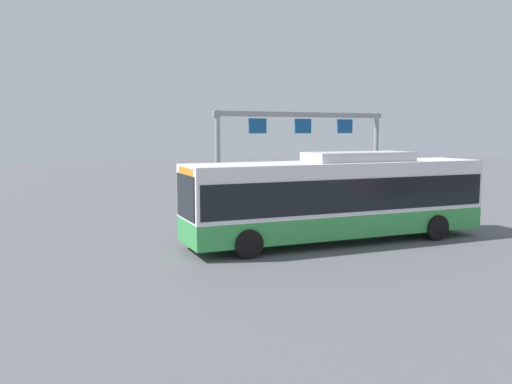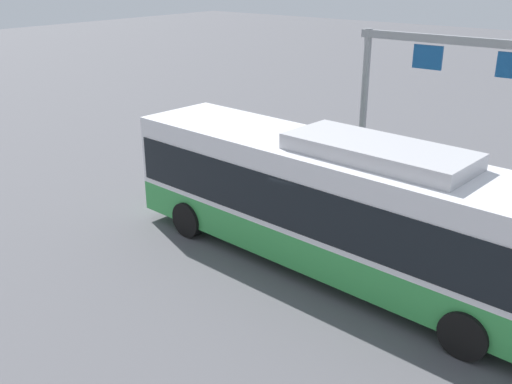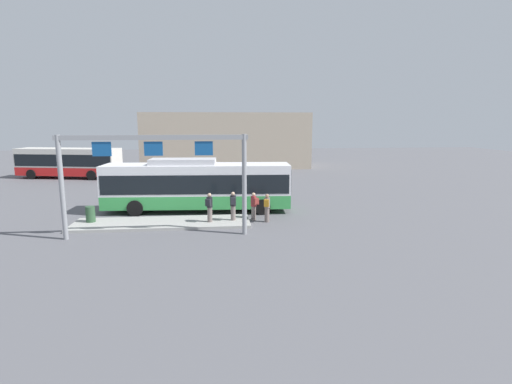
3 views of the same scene
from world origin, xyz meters
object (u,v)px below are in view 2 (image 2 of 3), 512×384
object	(u,v)px
bus_main	(341,202)
person_waiting_far	(379,183)
person_boarding	(284,167)
person_waiting_near	(335,176)
person_waiting_mid	(292,176)

from	to	relation	value
bus_main	person_waiting_far	xyz separation A→B (m)	(0.81, -3.59, -0.76)
person_boarding	person_waiting_near	distance (m)	1.98
bus_main	person_waiting_far	distance (m)	3.76
bus_main	person_waiting_mid	size ratio (longest dim) A/B	7.25
person_boarding	person_waiting_near	bearing A→B (deg)	104.11
person_boarding	person_waiting_mid	xyz separation A→B (m)	(-0.71, 0.54, 0.00)
person_boarding	bus_main	bearing A→B (deg)	65.75
bus_main	person_waiting_far	size ratio (longest dim) A/B	7.25
bus_main	person_waiting_mid	distance (m)	4.53
person_waiting_near	person_waiting_far	xyz separation A→B (m)	(-1.36, -0.26, 0.00)
person_boarding	person_waiting_mid	size ratio (longest dim) A/B	1.00
bus_main	person_boarding	size ratio (longest dim) A/B	7.25
person_waiting_near	person_waiting_mid	bearing A→B (deg)	-66.28
bus_main	person_waiting_far	world-z (taller)	bus_main
person_waiting_near	person_waiting_far	world-z (taller)	same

